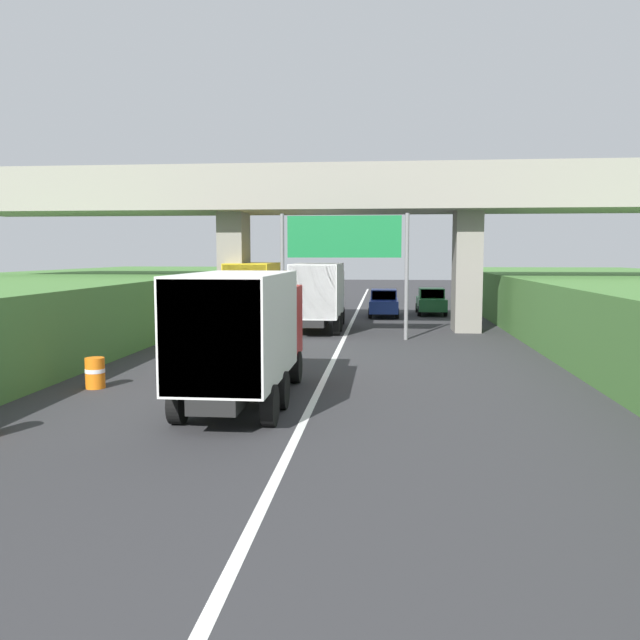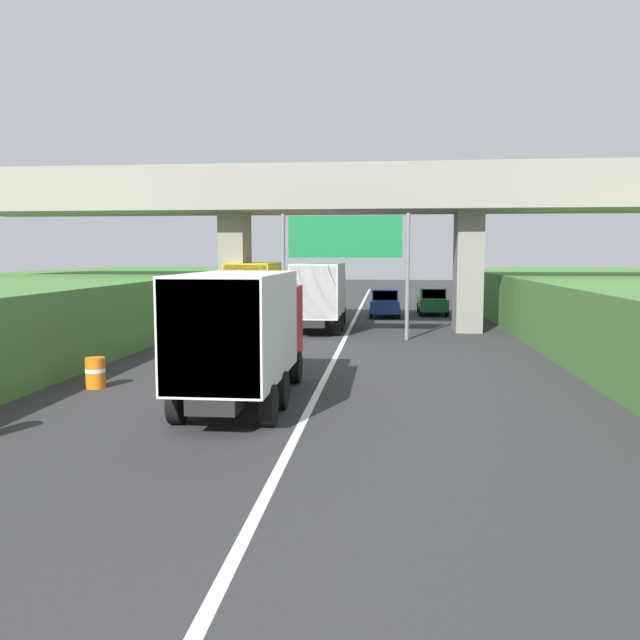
% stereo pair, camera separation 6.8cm
% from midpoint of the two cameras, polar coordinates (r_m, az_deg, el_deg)
% --- Properties ---
extents(lane_centre_stripe, '(0.20, 93.11, 0.01)m').
position_cam_midpoint_polar(lane_centre_stripe, '(27.41, 1.64, -2.42)').
color(lane_centre_stripe, white).
rests_on(lane_centre_stripe, ground).
extents(overpass_bridge, '(40.00, 4.80, 8.25)m').
position_cam_midpoint_polar(overpass_bridge, '(33.84, 2.47, 9.79)').
color(overpass_bridge, gray).
rests_on(overpass_bridge, ground).
extents(overhead_highway_sign, '(5.88, 0.18, 5.75)m').
position_cam_midpoint_polar(overhead_highway_sign, '(29.97, 2.05, 6.49)').
color(overhead_highway_sign, slate).
rests_on(overhead_highway_sign, ground).
extents(truck_red, '(2.44, 7.30, 3.44)m').
position_cam_midpoint_polar(truck_red, '(17.16, -6.75, -0.87)').
color(truck_red, black).
rests_on(truck_red, ground).
extents(truck_yellow, '(2.44, 7.30, 3.44)m').
position_cam_midpoint_polar(truck_yellow, '(36.03, -5.51, 2.60)').
color(truck_yellow, black).
rests_on(truck_yellow, ground).
extents(truck_white, '(2.44, 7.30, 3.44)m').
position_cam_midpoint_polar(truck_white, '(33.64, -0.12, 2.41)').
color(truck_white, black).
rests_on(truck_white, ground).
extents(car_green, '(1.86, 4.10, 1.72)m').
position_cam_midpoint_polar(car_green, '(43.00, 9.63, 1.62)').
color(car_green, '#236B38').
rests_on(car_green, ground).
extents(car_blue, '(1.86, 4.10, 1.72)m').
position_cam_midpoint_polar(car_blue, '(41.08, 5.54, 1.49)').
color(car_blue, '#233D9E').
rests_on(car_blue, ground).
extents(construction_barrel_2, '(0.57, 0.57, 0.90)m').
position_cam_midpoint_polar(construction_barrel_2, '(20.22, -19.13, -4.37)').
color(construction_barrel_2, orange).
rests_on(construction_barrel_2, ground).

